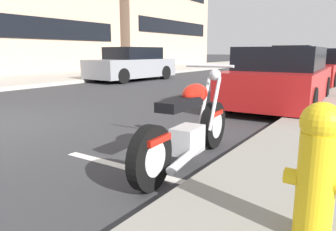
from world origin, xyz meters
name	(u,v)px	position (x,y,z in m)	size (l,w,h in m)	color
sidewalk_far_curb	(127,72)	(12.00, 6.81, 0.07)	(120.00, 5.00, 0.14)	#ADA89E
parking_stall_stripe	(140,171)	(0.00, -3.71, 0.00)	(0.12, 2.20, 0.01)	silver
parked_motorcycle	(189,128)	(0.48, -4.03, 0.42)	(2.14, 0.62, 1.11)	black
parked_car_far_down_curb	(281,78)	(5.10, -3.85, 0.65)	(4.29, 1.99, 1.36)	#AD1919
parked_car_second_in_row	(313,69)	(10.43, -3.66, 0.61)	(4.11, 2.00, 1.30)	#AD1919
parked_car_mid_block	(333,63)	(16.26, -3.64, 0.67)	(4.47, 1.93, 1.42)	navy
crossing_truck	(291,54)	(35.04, 2.67, 1.00)	(2.19, 5.43, 1.93)	black
car_opposite_curb	(132,65)	(8.47, 3.46, 0.69)	(4.26, 2.06, 1.45)	gray
fire_hydrant	(317,168)	(-0.56, -5.49, 0.59)	(0.24, 0.36, 0.84)	gold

